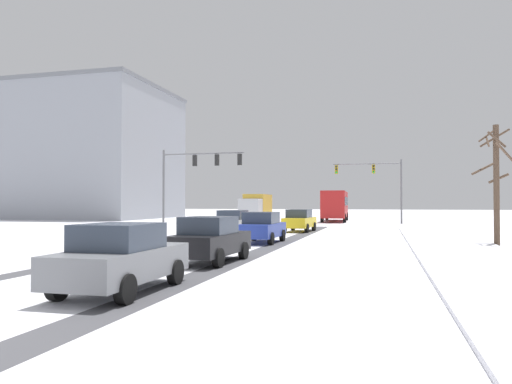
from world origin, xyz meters
TOP-DOWN VIEW (x-y plane):
  - wheel_track_left_lane at (2.79, 18.00)m, footprint 1.01×39.59m
  - wheel_track_right_lane at (-2.53, 18.00)m, footprint 0.83×39.59m
  - sidewalk_kerb_right at (11.13, 16.20)m, footprint 4.00×39.59m
  - traffic_signal_far_right at (7.33, 45.84)m, footprint 6.89×0.72m
  - traffic_signal_near_left at (-6.91, 31.97)m, footprint 7.08×0.44m
  - car_yellow_cab_lead at (2.00, 30.07)m, footprint 2.02×4.19m
  - car_silver_second at (-1.57, 25.31)m, footprint 1.88×4.13m
  - car_blue_third at (1.73, 19.78)m, footprint 1.90×4.14m
  - car_black_fourth at (1.99, 11.16)m, footprint 1.98×4.17m
  - car_grey_fifth at (1.92, 5.28)m, footprint 1.86×4.11m
  - bus_oncoming at (2.66, 50.74)m, footprint 2.99×11.09m
  - box_truck_delivery at (-5.21, 45.19)m, footprint 2.55×7.49m
  - bare_tree_sidewalk_mid at (13.33, 21.15)m, footprint 2.20×2.21m
  - office_building_far_left_block at (-32.91, 54.21)m, footprint 23.78×18.99m

SIDE VIEW (x-z plane):
  - wheel_track_left_lane at x=2.79m, z-range 0.00..0.01m
  - wheel_track_right_lane at x=-2.53m, z-range 0.00..0.01m
  - sidewalk_kerb_right at x=11.13m, z-range 0.00..0.12m
  - car_yellow_cab_lead at x=2.00m, z-range 0.01..1.63m
  - car_silver_second at x=-1.57m, z-range 0.01..1.63m
  - car_blue_third at x=1.73m, z-range 0.01..1.63m
  - car_black_fourth at x=1.99m, z-range 0.01..1.63m
  - car_grey_fifth at x=1.92m, z-range 0.01..1.63m
  - box_truck_delivery at x=-5.21m, z-range 0.12..3.14m
  - bus_oncoming at x=2.66m, z-range 0.30..3.68m
  - bare_tree_sidewalk_mid at x=13.33m, z-range 0.31..6.27m
  - traffic_signal_far_right at x=7.33m, z-range 1.43..7.93m
  - traffic_signal_near_left at x=-6.91m, z-range 1.57..8.07m
  - office_building_far_left_block at x=-32.91m, z-range 0.01..17.84m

